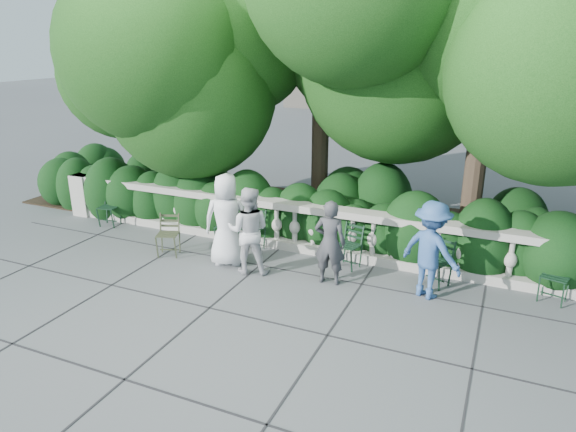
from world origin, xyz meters
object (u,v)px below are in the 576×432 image
at_px(chair_c, 225,249).
at_px(person_businessman, 227,220).
at_px(chair_b, 248,251).
at_px(chair_weathered, 167,258).
at_px(person_woman_grey, 330,243).
at_px(person_older_blue, 431,250).
at_px(chair_e, 430,287).
at_px(chair_a, 107,228).
at_px(chair_d, 343,270).
at_px(person_casual_man, 249,231).
at_px(chair_f, 549,305).

bearing_deg(chair_c, person_businessman, -60.54).
distance_m(chair_b, chair_weathered, 1.61).
height_order(person_woman_grey, person_older_blue, person_older_blue).
bearing_deg(chair_weathered, person_older_blue, -15.20).
relative_size(chair_b, chair_e, 1.00).
height_order(chair_c, chair_e, same).
bearing_deg(chair_a, chair_e, -9.84).
xyz_separation_m(chair_d, chair_weathered, (-3.34, -0.88, 0.00)).
bearing_deg(person_woman_grey, person_older_blue, -179.15).
bearing_deg(person_older_blue, person_casual_man, 31.04).
bearing_deg(chair_e, chair_c, -155.70).
bearing_deg(chair_d, chair_a, -165.50).
height_order(chair_d, chair_e, same).
xyz_separation_m(chair_f, person_older_blue, (-1.86, -0.47, 0.83)).
distance_m(chair_b, person_businessman, 1.13).
height_order(chair_a, person_older_blue, person_older_blue).
distance_m(chair_a, person_businessman, 3.71).
bearing_deg(chair_weathered, chair_d, -5.79).
height_order(person_businessman, person_woman_grey, person_businessman).
xyz_separation_m(chair_b, person_businessman, (-0.06, -0.70, 0.88)).
xyz_separation_m(chair_c, person_businessman, (0.45, -0.61, 0.88)).
bearing_deg(person_woman_grey, chair_weathered, -0.88).
bearing_deg(chair_e, chair_d, -157.60).
height_order(chair_c, person_older_blue, person_older_blue).
bearing_deg(chair_a, person_woman_grey, -15.40).
relative_size(chair_f, person_woman_grey, 0.55).
height_order(chair_b, chair_f, same).
distance_m(chair_c, chair_d, 2.56).
distance_m(chair_b, chair_d, 2.05).
bearing_deg(person_woman_grey, chair_a, -11.89).
distance_m(chair_a, chair_weathered, 2.48).
xyz_separation_m(chair_c, chair_d, (2.56, 0.01, 0.00)).
relative_size(chair_f, person_casual_man, 0.52).
bearing_deg(chair_d, person_casual_man, -139.50).
distance_m(chair_b, person_older_blue, 3.78).
height_order(chair_b, chair_weathered, same).
height_order(chair_e, person_casual_man, person_casual_man).
height_order(chair_e, chair_f, same).
bearing_deg(person_casual_man, chair_f, 171.98).
xyz_separation_m(chair_a, person_businessman, (3.55, -0.61, 0.88)).
relative_size(chair_e, chair_weathered, 1.00).
height_order(chair_a, person_businessman, person_businessman).
distance_m(chair_e, person_older_blue, 0.89).
xyz_separation_m(chair_c, person_casual_man, (0.98, -0.76, 0.81)).
xyz_separation_m(person_casual_man, person_older_blue, (3.17, 0.35, 0.02)).
xyz_separation_m(person_woman_grey, person_casual_man, (-1.50, -0.16, 0.05)).
height_order(chair_c, person_casual_man, person_casual_man).
bearing_deg(chair_weathered, chair_c, 27.58).
xyz_separation_m(chair_a, chair_b, (3.60, 0.09, 0.00)).
relative_size(chair_d, person_casual_man, 0.52).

